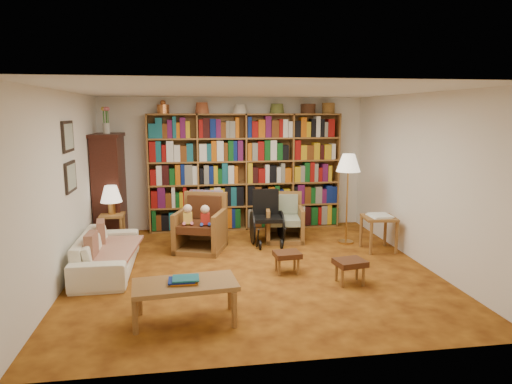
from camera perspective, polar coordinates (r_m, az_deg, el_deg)
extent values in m
plane|color=#B0681B|center=(6.64, -0.41, -9.60)|extent=(5.00, 5.00, 0.00)
plane|color=silver|center=(6.27, -0.44, 12.48)|extent=(5.00, 5.00, 0.00)
plane|color=white|center=(8.80, -2.75, 3.58)|extent=(5.00, 0.00, 5.00)
plane|color=white|center=(3.93, 4.78, -4.44)|extent=(5.00, 0.00, 5.00)
plane|color=white|center=(6.48, -22.89, 0.51)|extent=(0.00, 5.00, 5.00)
plane|color=white|center=(7.13, 19.89, 1.50)|extent=(0.00, 5.00, 5.00)
cube|color=brown|center=(8.68, -1.32, 2.50)|extent=(3.60, 0.30, 2.20)
cube|color=#3C1710|center=(8.42, -17.82, 0.41)|extent=(0.45, 0.90, 1.80)
cube|color=#3C1710|center=(8.32, -18.16, 6.74)|extent=(0.50, 0.95, 0.06)
cylinder|color=silver|center=(8.32, -18.21, 7.57)|extent=(0.12, 0.12, 0.18)
cube|color=black|center=(6.70, -22.47, 6.43)|extent=(0.03, 0.52, 0.42)
cube|color=gray|center=(6.69, -22.35, 6.44)|extent=(0.01, 0.44, 0.34)
cube|color=black|center=(6.75, -22.17, 1.77)|extent=(0.03, 0.52, 0.42)
cube|color=gray|center=(6.74, -22.04, 1.77)|extent=(0.01, 0.44, 0.34)
imported|color=white|center=(6.84, -18.13, -7.20)|extent=(1.82, 0.72, 0.53)
cube|color=beige|center=(6.82, -17.73, -6.92)|extent=(0.81, 1.37, 0.04)
cube|color=maroon|center=(7.14, -18.79, -4.97)|extent=(0.17, 0.37, 0.36)
cube|color=maroon|center=(6.48, -19.86, -6.54)|extent=(0.12, 0.36, 0.36)
cube|color=brown|center=(7.95, -17.54, -2.78)|extent=(0.39, 0.39, 0.04)
cylinder|color=brown|center=(7.89, -18.72, -5.02)|extent=(0.05, 0.05, 0.52)
cylinder|color=brown|center=(7.84, -16.48, -4.99)|extent=(0.05, 0.05, 0.52)
cylinder|color=brown|center=(8.19, -18.35, -4.46)|extent=(0.05, 0.05, 0.52)
cylinder|color=brown|center=(8.14, -16.18, -4.43)|extent=(0.05, 0.05, 0.52)
cylinder|color=#B7833A|center=(7.93, -17.58, -1.95)|extent=(0.12, 0.12, 0.20)
cone|color=white|center=(7.88, -17.67, -0.22)|extent=(0.35, 0.35, 0.27)
cube|color=brown|center=(7.54, -6.93, -6.95)|extent=(0.94, 0.96, 0.08)
cube|color=brown|center=(7.47, -9.52, -4.93)|extent=(0.31, 0.74, 0.65)
cube|color=brown|center=(7.48, -4.45, -4.79)|extent=(0.31, 0.74, 0.65)
cube|color=brown|center=(7.76, -7.07, -3.28)|extent=(0.72, 0.31, 0.91)
cube|color=#472713|center=(7.42, -6.99, -4.32)|extent=(0.74, 0.79, 0.12)
cube|color=#472713|center=(7.65, -7.09, -1.85)|extent=(0.57, 0.28, 0.39)
cube|color=#AC2D3F|center=(7.74, -7.13, -1.25)|extent=(0.56, 0.24, 0.41)
cube|color=brown|center=(8.09, 3.53, -5.76)|extent=(0.74, 0.77, 0.07)
cube|color=brown|center=(7.97, 1.46, -4.09)|extent=(0.16, 0.69, 0.58)
cube|color=brown|center=(8.09, 5.60, -3.92)|extent=(0.16, 0.69, 0.58)
cube|color=brown|center=(8.29, 3.11, -2.71)|extent=(0.66, 0.16, 0.82)
cube|color=gray|center=(7.98, 3.59, -3.54)|extent=(0.58, 0.64, 0.11)
cube|color=gray|center=(8.19, 3.21, -1.50)|extent=(0.52, 0.16, 0.35)
cube|color=black|center=(7.71, 1.49, -3.37)|extent=(0.47, 0.47, 0.06)
cube|color=black|center=(7.87, 1.22, -1.24)|extent=(0.45, 0.07, 0.45)
cylinder|color=black|center=(7.81, -0.45, -4.48)|extent=(0.03, 0.56, 0.56)
cylinder|color=black|center=(7.89, 3.15, -4.34)|extent=(0.03, 0.56, 0.56)
cylinder|color=black|center=(7.51, 0.50, -6.64)|extent=(0.03, 0.16, 0.16)
cylinder|color=black|center=(7.57, 3.20, -6.51)|extent=(0.03, 0.16, 0.16)
cylinder|color=#B7833A|center=(8.07, 11.15, -6.14)|extent=(0.26, 0.26, 0.03)
cylinder|color=#B7833A|center=(7.92, 11.30, -1.72)|extent=(0.03, 0.03, 1.30)
cone|color=white|center=(7.81, 11.48, 3.61)|extent=(0.41, 0.41, 0.30)
cube|color=brown|center=(7.63, 15.14, -3.13)|extent=(0.55, 0.55, 0.04)
cylinder|color=brown|center=(7.43, 14.19, -5.68)|extent=(0.05, 0.05, 0.52)
cylinder|color=brown|center=(7.60, 17.16, -5.47)|extent=(0.05, 0.05, 0.52)
cylinder|color=brown|center=(7.80, 12.99, -4.87)|extent=(0.05, 0.05, 0.52)
cylinder|color=brown|center=(7.97, 15.84, -4.69)|extent=(0.05, 0.05, 0.52)
cube|color=white|center=(7.62, 15.15, -2.87)|extent=(0.34, 0.41, 0.03)
cube|color=#472713|center=(6.43, 3.92, -7.80)|extent=(0.38, 0.33, 0.07)
cylinder|color=brown|center=(6.35, 2.92, -9.45)|extent=(0.04, 0.04, 0.23)
cylinder|color=brown|center=(6.41, 5.29, -9.31)|extent=(0.04, 0.04, 0.23)
cylinder|color=brown|center=(6.55, 2.54, -8.84)|extent=(0.04, 0.04, 0.23)
cylinder|color=brown|center=(6.60, 4.85, -8.71)|extent=(0.04, 0.04, 0.23)
cube|color=#472713|center=(6.15, 11.68, -8.64)|extent=(0.43, 0.38, 0.08)
cylinder|color=brown|center=(6.05, 10.72, -10.53)|extent=(0.04, 0.04, 0.25)
cylinder|color=brown|center=(6.15, 13.27, -10.29)|extent=(0.04, 0.04, 0.25)
cylinder|color=brown|center=(6.26, 10.02, -9.82)|extent=(0.04, 0.04, 0.25)
cylinder|color=brown|center=(6.35, 12.50, -9.61)|extent=(0.04, 0.04, 0.25)
cube|color=brown|center=(5.01, -8.88, -11.36)|extent=(1.15, 0.66, 0.05)
cylinder|color=brown|center=(4.92, -14.89, -14.78)|extent=(0.06, 0.06, 0.39)
cylinder|color=brown|center=(4.91, -2.72, -14.51)|extent=(0.06, 0.06, 0.39)
cylinder|color=brown|center=(5.34, -14.36, -12.74)|extent=(0.06, 0.06, 0.39)
cylinder|color=brown|center=(5.33, -3.25, -12.48)|extent=(0.06, 0.06, 0.39)
cube|color=brown|center=(4.99, -8.89, -10.81)|extent=(0.30, 0.25, 0.05)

